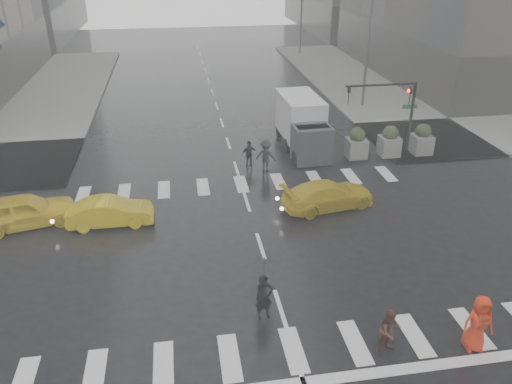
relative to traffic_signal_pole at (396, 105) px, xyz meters
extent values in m
plane|color=black|center=(-9.01, -8.01, -3.22)|extent=(120.00, 120.00, 0.00)
cube|color=slate|center=(10.49, 9.49, -3.14)|extent=(35.00, 35.00, 0.15)
cube|color=#2B2926|center=(19.99, 18.99, -1.02)|extent=(26.05, 26.05, 4.40)
cube|color=#2B2926|center=(19.99, 47.99, -1.02)|extent=(26.05, 26.05, 4.40)
cylinder|color=black|center=(0.99, -0.01, -0.97)|extent=(0.16, 0.16, 4.50)
cylinder|color=black|center=(-1.01, -0.01, 1.18)|extent=(4.00, 0.12, 0.12)
imported|color=black|center=(0.74, -0.01, 0.48)|extent=(0.16, 0.20, 1.00)
imported|color=black|center=(-2.81, -0.01, 0.68)|extent=(0.16, 0.20, 1.00)
sphere|color=#FF190C|center=(0.64, -0.01, 0.78)|extent=(0.20, 0.20, 0.20)
cube|color=#0D5E2C|center=(0.99, 0.29, -0.22)|extent=(0.90, 0.03, 0.22)
cylinder|color=#59595B|center=(1.99, 9.99, 1.28)|extent=(0.20, 0.20, 9.00)
cylinder|color=#59595B|center=(1.99, 29.99, 1.28)|extent=(0.20, 0.20, 9.00)
cube|color=slate|center=(-2.01, 0.19, -2.52)|extent=(1.10, 1.10, 1.10)
sphere|color=#213015|center=(-2.01, 0.19, -1.72)|extent=(0.90, 0.90, 0.90)
cube|color=slate|center=(-0.01, 0.19, -2.52)|extent=(1.10, 1.10, 1.10)
sphere|color=#213015|center=(-0.01, 0.19, -1.72)|extent=(0.90, 0.90, 0.90)
cube|color=slate|center=(1.99, 0.19, -2.52)|extent=(1.10, 1.10, 1.10)
sphere|color=#213015|center=(1.99, 0.19, -1.72)|extent=(0.90, 0.90, 0.90)
imported|color=black|center=(-9.65, -12.36, -2.37)|extent=(0.68, 0.51, 1.69)
imported|color=black|center=(-9.65, -12.36, -1.23)|extent=(1.13, 1.14, 0.88)
imported|color=#402217|center=(-6.15, -14.50, -2.44)|extent=(0.90, 0.79, 1.55)
imported|color=red|center=(-3.45, -14.81, -2.25)|extent=(1.01, 0.72, 1.94)
cube|color=#992710|center=(-3.45, -14.99, -2.07)|extent=(0.30, 0.19, 0.40)
imported|color=black|center=(-8.24, 0.20, -2.45)|extent=(0.98, 0.69, 1.54)
imported|color=black|center=(-7.44, -0.60, -2.30)|extent=(1.35, 1.11, 1.83)
imported|color=#D8B60B|center=(-19.03, -4.65, -2.47)|extent=(4.65, 2.73, 1.49)
imported|color=#D8B60B|center=(-15.30, -5.15, -2.60)|extent=(3.76, 1.34, 1.24)
imported|color=#D8B60B|center=(-5.28, -5.15, -2.57)|extent=(4.23, 2.55, 1.30)
cube|color=white|center=(-4.68, 3.06, -1.35)|extent=(2.18, 4.18, 2.45)
cube|color=#313237|center=(-4.68, 0.15, -2.08)|extent=(2.09, 1.64, 2.09)
cube|color=black|center=(-4.68, 0.15, -1.44)|extent=(1.82, 0.82, 0.82)
cylinder|color=black|center=(-5.64, -0.03, -2.81)|extent=(0.25, 0.82, 0.82)
cylinder|color=black|center=(-3.73, -0.03, -2.81)|extent=(0.25, 0.82, 0.82)
cylinder|color=black|center=(-5.64, 1.97, -2.81)|extent=(0.25, 0.82, 0.82)
cylinder|color=black|center=(-3.73, 1.97, -2.81)|extent=(0.25, 0.82, 0.82)
cylinder|color=black|center=(-5.64, 4.52, -2.81)|extent=(0.25, 0.82, 0.82)
cylinder|color=black|center=(-3.73, 4.52, -2.81)|extent=(0.25, 0.82, 0.82)
camera|label=1|loc=(-12.04, -25.30, 8.17)|focal=35.00mm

